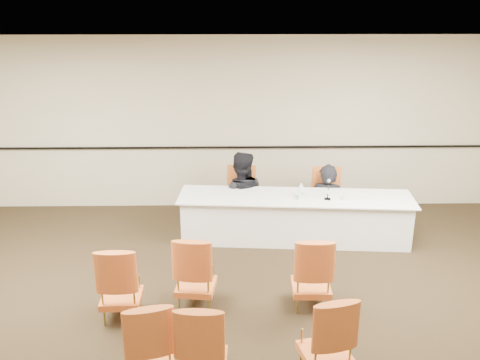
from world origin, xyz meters
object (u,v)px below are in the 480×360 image
(aud_chair_back_mid, at_px, (202,342))
(aud_chair_back_right, at_px, (326,334))
(panelist_main_chair, at_px, (326,199))
(panelist_second_chair, at_px, (241,197))
(aud_chair_front_left, at_px, (120,281))
(panel_table, at_px, (295,218))
(coffee_cup, at_px, (345,196))
(water_bottle, at_px, (301,191))
(panelist_main, at_px, (326,212))
(drinking_glass, at_px, (300,197))
(panelist_second, at_px, (241,201))
(aud_chair_front_right, at_px, (312,271))
(aud_chair_back_left, at_px, (148,340))
(microphone, at_px, (328,191))
(aud_chair_front_mid, at_px, (196,270))

(aud_chair_back_mid, height_order, aud_chair_back_right, same)
(panelist_main_chair, xyz_separation_m, panelist_second_chair, (-1.40, 0.11, 0.00))
(aud_chair_front_left, bearing_deg, panelist_second_chair, 60.46)
(panel_table, xyz_separation_m, coffee_cup, (0.72, -0.16, 0.42))
(aud_chair_back_right, bearing_deg, water_bottle, 74.11)
(panelist_main, xyz_separation_m, drinking_glass, (-0.52, -0.64, 0.51))
(panelist_main, xyz_separation_m, panelist_second, (-1.40, 0.11, 0.15))
(aud_chair_front_right, bearing_deg, aud_chair_back_left, -141.69)
(panelist_second, distance_m, coffee_cup, 1.77)
(panel_table, height_order, drinking_glass, drinking_glass)
(microphone, xyz_separation_m, coffee_cup, (0.26, -0.02, -0.08))
(panelist_second_chair, xyz_separation_m, coffee_cup, (1.55, -0.77, 0.30))
(drinking_glass, bearing_deg, aud_chair_back_mid, -113.05)
(panelist_main_chair, xyz_separation_m, aud_chair_front_left, (-2.85, -2.56, 0.00))
(aud_chair_front_right, bearing_deg, panelist_main, 77.64)
(panelist_second, xyz_separation_m, aud_chair_back_mid, (-0.45, -3.84, 0.07))
(drinking_glass, xyz_separation_m, aud_chair_front_left, (-2.33, -1.92, -0.29))
(coffee_cup, height_order, aud_chair_front_mid, aud_chair_front_mid)
(panel_table, distance_m, microphone, 0.69)
(aud_chair_front_right, height_order, aud_chair_back_mid, same)
(panelist_second, distance_m, aud_chair_front_right, 2.60)
(water_bottle, distance_m, aud_chair_back_mid, 3.48)
(panelist_main_chair, bearing_deg, aud_chair_front_mid, -126.23)
(panelist_second, bearing_deg, panelist_main, 179.48)
(coffee_cup, relative_size, aud_chair_front_right, 0.14)
(panelist_main, height_order, aud_chair_back_mid, panelist_main)
(panelist_main, xyz_separation_m, panelist_second_chair, (-1.40, 0.11, 0.22))
(panelist_main_chair, bearing_deg, drinking_glass, -124.90)
(panelist_main_chair, relative_size, aud_chair_back_mid, 1.00)
(panelist_second, relative_size, aud_chair_back_right, 1.78)
(aud_chair_front_right, xyz_separation_m, aud_chair_back_right, (-0.04, -1.27, 0.00))
(panelist_second, bearing_deg, aud_chair_back_mid, 87.37)
(panelist_second, xyz_separation_m, aud_chair_front_left, (-1.46, -2.67, 0.07))
(aud_chair_front_left, relative_size, aud_chair_front_right, 1.00)
(panelist_main_chair, height_order, panelist_second, panelist_second)
(microphone, height_order, aud_chair_back_right, microphone)
(aud_chair_back_left, xyz_separation_m, aud_chair_back_mid, (0.52, -0.04, 0.00))
(aud_chair_back_right, bearing_deg, panelist_main, 66.68)
(panelist_main_chair, xyz_separation_m, aud_chair_front_right, (-0.58, -2.36, 0.00))
(aud_chair_front_left, bearing_deg, aud_chair_back_mid, -50.15)
(panelist_main_chair, distance_m, aud_chair_front_right, 2.43)
(microphone, distance_m, aud_chair_back_mid, 3.57)
(panelist_main_chair, xyz_separation_m, microphone, (-0.11, -0.63, 0.38))
(water_bottle, xyz_separation_m, coffee_cup, (0.65, -0.11, -0.05))
(aud_chair_back_left, relative_size, aud_chair_back_mid, 1.00)
(aud_chair_front_left, xyz_separation_m, aud_chair_front_right, (2.27, 0.20, 0.00))
(panel_table, xyz_separation_m, panelist_main, (0.57, 0.50, -0.11))
(microphone, distance_m, drinking_glass, 0.43)
(panelist_main_chair, height_order, aud_chair_front_right, same)
(microphone, relative_size, aud_chair_back_right, 0.30)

